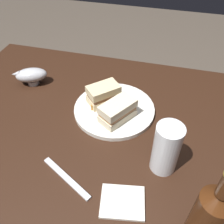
{
  "coord_description": "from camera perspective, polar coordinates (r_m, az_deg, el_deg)",
  "views": [
    {
      "loc": [
        0.15,
        -0.53,
        1.3
      ],
      "look_at": [
        0.0,
        0.04,
        0.74
      ],
      "focal_mm": 39.06,
      "sensor_mm": 36.0,
      "label": 1
    }
  ],
  "objects": [
    {
      "name": "potato_wedge_right_edge",
      "position": [
        0.85,
        -3.92,
        1.81
      ],
      "size": [
        0.03,
        0.05,
        0.02
      ],
      "primitive_type": "cube",
      "rotation": [
        0.0,
        0.0,
        4.86
      ],
      "color": "#AD702D",
      "rests_on": "plate"
    },
    {
      "name": "cider_bottle",
      "position": [
        0.55,
        21.41,
        -21.99
      ],
      "size": [
        0.06,
        0.06,
        0.27
      ],
      "color": "#47230F",
      "rests_on": "dining_table"
    },
    {
      "name": "potato_wedge_left_edge",
      "position": [
        0.83,
        -0.95,
        0.49
      ],
      "size": [
        0.06,
        0.02,
        0.02
      ],
      "primitive_type": "cube",
      "rotation": [
        0.0,
        0.0,
        3.2
      ],
      "color": "#AD702D",
      "rests_on": "plate"
    },
    {
      "name": "ground_plane",
      "position": [
        1.41,
        -0.51,
        -23.51
      ],
      "size": [
        6.0,
        6.0,
        0.0
      ],
      "primitive_type": "plane",
      "color": "#4C4238"
    },
    {
      "name": "fork",
      "position": [
        0.7,
        -10.64,
        -14.93
      ],
      "size": [
        0.17,
        0.1,
        0.01
      ],
      "primitive_type": "cube",
      "rotation": [
        0.0,
        0.0,
        5.8
      ],
      "color": "silver",
      "rests_on": "dining_table"
    },
    {
      "name": "gravy_boat",
      "position": [
        1.01,
        -18.44,
        8.2
      ],
      "size": [
        0.14,
        0.11,
        0.07
      ],
      "color": "#B7B7BC",
      "rests_on": "dining_table"
    },
    {
      "name": "sandwich_half_right",
      "position": [
        0.79,
        1.32,
        0.22
      ],
      "size": [
        0.12,
        0.14,
        0.07
      ],
      "color": "beige",
      "rests_on": "plate"
    },
    {
      "name": "plate",
      "position": [
        0.85,
        0.78,
        0.63
      ],
      "size": [
        0.28,
        0.28,
        0.02
      ],
      "primitive_type": "cylinder",
      "color": "silver",
      "rests_on": "dining_table"
    },
    {
      "name": "napkin",
      "position": [
        0.65,
        2.47,
        -20.28
      ],
      "size": [
        0.12,
        0.11,
        0.01
      ],
      "primitive_type": "cube",
      "rotation": [
        0.0,
        0.0,
        0.18
      ],
      "color": "silver",
      "rests_on": "dining_table"
    },
    {
      "name": "potato_wedge_middle",
      "position": [
        0.8,
        -0.8,
        -1.35
      ],
      "size": [
        0.04,
        0.05,
        0.02
      ],
      "primitive_type": "cube",
      "rotation": [
        0.0,
        0.0,
        4.22
      ],
      "color": "#B77F33",
      "rests_on": "plate"
    },
    {
      "name": "dining_table",
      "position": [
        1.09,
        -0.63,
        -16.22
      ],
      "size": [
        1.25,
        0.84,
        0.71
      ],
      "primitive_type": "cube",
      "color": "black",
      "rests_on": "ground"
    },
    {
      "name": "pint_glass",
      "position": [
        0.67,
        12.43,
        -8.96
      ],
      "size": [
        0.07,
        0.07,
        0.16
      ],
      "color": "white",
      "rests_on": "dining_table"
    },
    {
      "name": "potato_wedge_front",
      "position": [
        0.85,
        -2.44,
        1.88
      ],
      "size": [
        0.03,
        0.04,
        0.02
      ],
      "primitive_type": "cube",
      "rotation": [
        0.0,
        0.0,
        4.21
      ],
      "color": "#B77F33",
      "rests_on": "plate"
    },
    {
      "name": "potato_wedge_back",
      "position": [
        0.84,
        -2.55,
        1.47
      ],
      "size": [
        0.05,
        0.05,
        0.02
      ],
      "primitive_type": "cube",
      "rotation": [
        0.0,
        0.0,
        3.85
      ],
      "color": "gold",
      "rests_on": "plate"
    },
    {
      "name": "sandwich_half_left",
      "position": [
        0.85,
        -2.0,
        4.17
      ],
      "size": [
        0.12,
        0.12,
        0.07
      ],
      "color": "beige",
      "rests_on": "plate"
    }
  ]
}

